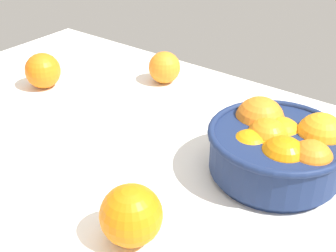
{
  "coord_description": "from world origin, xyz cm",
  "views": [
    {
      "loc": [
        42.44,
        -48.48,
        46.36
      ],
      "look_at": [
        3.99,
        2.24,
        8.45
      ],
      "focal_mm": 48.36,
      "sensor_mm": 36.0,
      "label": 1
    }
  ],
  "objects_px": {
    "fruit_bowl": "(277,148)",
    "loose_orange_1": "(131,215)",
    "loose_orange_0": "(164,67)",
    "juice_glass": "(1,187)",
    "loose_orange_2": "(43,71)"
  },
  "relations": [
    {
      "from": "fruit_bowl",
      "to": "loose_orange_1",
      "type": "height_order",
      "value": "fruit_bowl"
    },
    {
      "from": "fruit_bowl",
      "to": "loose_orange_0",
      "type": "bearing_deg",
      "value": 154.25
    },
    {
      "from": "juice_glass",
      "to": "loose_orange_1",
      "type": "distance_m",
      "value": 0.2
    },
    {
      "from": "loose_orange_1",
      "to": "loose_orange_2",
      "type": "bearing_deg",
      "value": 152.99
    },
    {
      "from": "juice_glass",
      "to": "loose_orange_2",
      "type": "height_order",
      "value": "juice_glass"
    },
    {
      "from": "fruit_bowl",
      "to": "loose_orange_1",
      "type": "relative_size",
      "value": 2.6
    },
    {
      "from": "loose_orange_0",
      "to": "fruit_bowl",
      "type": "bearing_deg",
      "value": -25.75
    },
    {
      "from": "loose_orange_0",
      "to": "loose_orange_2",
      "type": "xyz_separation_m",
      "value": [
        -0.21,
        -0.19,
        0.0
      ]
    },
    {
      "from": "loose_orange_0",
      "to": "loose_orange_2",
      "type": "bearing_deg",
      "value": -137.56
    },
    {
      "from": "juice_glass",
      "to": "loose_orange_1",
      "type": "height_order",
      "value": "juice_glass"
    },
    {
      "from": "fruit_bowl",
      "to": "loose_orange_0",
      "type": "xyz_separation_m",
      "value": [
        -0.37,
        0.18,
        -0.02
      ]
    },
    {
      "from": "fruit_bowl",
      "to": "loose_orange_2",
      "type": "distance_m",
      "value": 0.58
    },
    {
      "from": "loose_orange_1",
      "to": "loose_orange_2",
      "type": "relative_size",
      "value": 1.07
    },
    {
      "from": "fruit_bowl",
      "to": "loose_orange_1",
      "type": "xyz_separation_m",
      "value": [
        -0.09,
        -0.26,
        -0.01
      ]
    },
    {
      "from": "loose_orange_0",
      "to": "loose_orange_1",
      "type": "relative_size",
      "value": 0.86
    }
  ]
}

